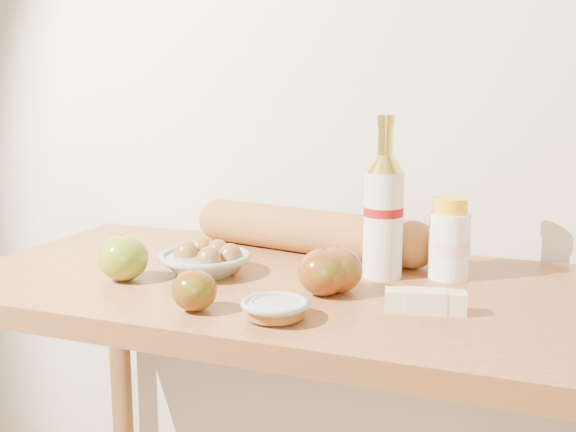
# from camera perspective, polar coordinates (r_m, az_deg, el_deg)

# --- Properties ---
(back_wall) EXTENTS (3.50, 0.02, 2.60)m
(back_wall) POSITION_cam_1_polar(r_m,az_deg,el_deg) (1.53, 5.11, 12.77)
(back_wall) COLOR beige
(back_wall) RESTS_ON ground
(table) EXTENTS (1.20, 0.60, 0.90)m
(table) POSITION_cam_1_polar(r_m,az_deg,el_deg) (1.31, 0.49, -10.32)
(table) COLOR #A36234
(table) RESTS_ON ground
(bourbon_bottle) EXTENTS (0.07, 0.07, 0.29)m
(bourbon_bottle) POSITION_cam_1_polar(r_m,az_deg,el_deg) (1.27, 7.55, 0.29)
(bourbon_bottle) COLOR beige
(bourbon_bottle) RESTS_ON table
(cream_bottle) EXTENTS (0.08, 0.08, 0.14)m
(cream_bottle) POSITION_cam_1_polar(r_m,az_deg,el_deg) (1.30, 12.62, -1.95)
(cream_bottle) COLOR white
(cream_bottle) RESTS_ON table
(egg_bowl) EXTENTS (0.22, 0.22, 0.06)m
(egg_bowl) POSITION_cam_1_polar(r_m,az_deg,el_deg) (1.31, -6.47, -3.53)
(egg_bowl) COLOR gray
(egg_bowl) RESTS_ON table
(baguette) EXTENTS (0.55, 0.19, 0.09)m
(baguette) POSITION_cam_1_polar(r_m,az_deg,el_deg) (1.45, 1.65, -1.21)
(baguette) COLOR #B27536
(baguette) RESTS_ON table
(apple_yellowgreen) EXTENTS (0.11, 0.11, 0.08)m
(apple_yellowgreen) POSITION_cam_1_polar(r_m,az_deg,el_deg) (1.29, -12.89, -3.24)
(apple_yellowgreen) COLOR olive
(apple_yellowgreen) RESTS_ON table
(apple_redgreen_front) EXTENTS (0.09, 0.09, 0.06)m
(apple_redgreen_front) POSITION_cam_1_polar(r_m,az_deg,el_deg) (1.11, -7.40, -5.85)
(apple_redgreen_front) COLOR maroon
(apple_redgreen_front) RESTS_ON table
(apple_redgreen_right) EXTENTS (0.11, 0.11, 0.08)m
(apple_redgreen_right) POSITION_cam_1_polar(r_m,az_deg,el_deg) (1.17, 2.79, -4.46)
(apple_redgreen_right) COLOR maroon
(apple_redgreen_right) RESTS_ON table
(sugar_bowl) EXTENTS (0.10, 0.10, 0.03)m
(sugar_bowl) POSITION_cam_1_polar(r_m,az_deg,el_deg) (1.07, -0.67, -7.35)
(sugar_bowl) COLOR #93A19C
(sugar_bowl) RESTS_ON table
(syrup_bowl) EXTENTS (0.13, 0.13, 0.03)m
(syrup_bowl) POSITION_cam_1_polar(r_m,az_deg,el_deg) (1.06, -1.05, -7.40)
(syrup_bowl) COLOR #8F9C96
(syrup_bowl) RESTS_ON table
(butter_stick) EXTENTS (0.13, 0.06, 0.04)m
(butter_stick) POSITION_cam_1_polar(r_m,az_deg,el_deg) (1.11, 10.79, -6.65)
(butter_stick) COLOR beige
(butter_stick) RESTS_ON table
(apple_extra) EXTENTS (0.11, 0.11, 0.08)m
(apple_extra) POSITION_cam_1_polar(r_m,az_deg,el_deg) (1.19, 3.92, -4.27)
(apple_extra) COLOR maroon
(apple_extra) RESTS_ON table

